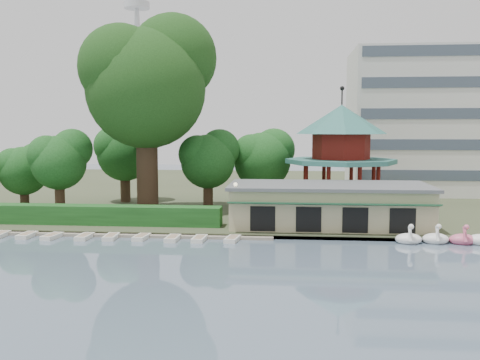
# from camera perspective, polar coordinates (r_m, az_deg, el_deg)

# --- Properties ---
(ground_plane) EXTENTS (220.00, 220.00, 0.00)m
(ground_plane) POSITION_cam_1_polar(r_m,az_deg,el_deg) (30.50, -7.09, -12.66)
(ground_plane) COLOR slate
(ground_plane) RESTS_ON ground
(shore) EXTENTS (220.00, 70.00, 0.40)m
(shore) POSITION_cam_1_polar(r_m,az_deg,el_deg) (81.07, 0.84, -1.06)
(shore) COLOR #424930
(shore) RESTS_ON ground
(embankment) EXTENTS (220.00, 0.60, 0.30)m
(embankment) POSITION_cam_1_polar(r_m,az_deg,el_deg) (46.97, -2.52, -5.96)
(embankment) COLOR gray
(embankment) RESTS_ON ground
(dock) EXTENTS (34.00, 1.60, 0.24)m
(dock) POSITION_cam_1_polar(r_m,az_deg,el_deg) (49.93, -16.38, -5.53)
(dock) COLOR gray
(dock) RESTS_ON ground
(boathouse) EXTENTS (18.60, 9.39, 3.90)m
(boathouse) POSITION_cam_1_polar(r_m,az_deg,el_deg) (50.90, 9.44, -2.60)
(boathouse) COLOR tan
(boathouse) RESTS_ON shore
(pavilion) EXTENTS (12.40, 12.40, 13.50)m
(pavilion) POSITION_cam_1_polar(r_m,az_deg,el_deg) (60.59, 10.73, 3.52)
(pavilion) COLOR tan
(pavilion) RESTS_ON shore
(broadcast_tower) EXTENTS (8.00, 8.00, 96.00)m
(broadcast_tower) POSITION_cam_1_polar(r_m,az_deg,el_deg) (176.80, -10.87, 13.39)
(broadcast_tower) COLOR silver
(broadcast_tower) RESTS_ON ground
(hedge) EXTENTS (30.00, 2.00, 1.80)m
(hedge) POSITION_cam_1_polar(r_m,az_deg,el_deg) (53.88, -18.08, -3.50)
(hedge) COLOR #1E561F
(hedge) RESTS_ON shore
(lamp_post) EXTENTS (0.36, 0.36, 4.28)m
(lamp_post) POSITION_cam_1_polar(r_m,az_deg,el_deg) (47.93, -0.48, -1.86)
(lamp_post) COLOR black
(lamp_post) RESTS_ON shore
(big_tree) EXTENTS (14.04, 13.08, 21.53)m
(big_tree) POSITION_cam_1_polar(r_m,az_deg,el_deg) (58.73, -9.80, 10.64)
(big_tree) COLOR #3A281C
(big_tree) RESTS_ON shore
(small_trees) EXTENTS (39.77, 16.47, 10.11)m
(small_trees) POSITION_cam_1_polar(r_m,az_deg,el_deg) (63.31, -11.19, 2.32)
(small_trees) COLOR #3A281C
(small_trees) RESTS_ON shore
(moored_rowboats) EXTENTS (29.77, 2.77, 0.36)m
(moored_rowboats) POSITION_cam_1_polar(r_m,az_deg,el_deg) (48.92, -17.80, -5.72)
(moored_rowboats) COLOR white
(moored_rowboats) RESTS_ON ground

